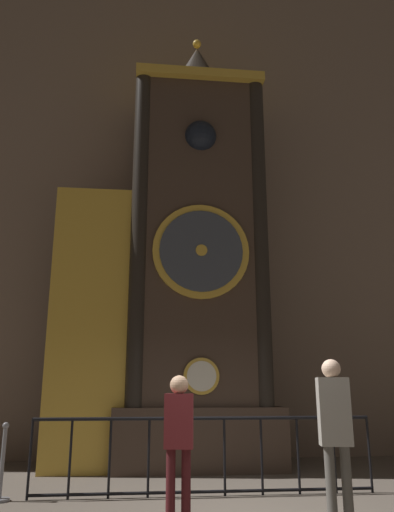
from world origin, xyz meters
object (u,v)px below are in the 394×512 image
Objects in this scene: visitor_near at (179,430)px; visitor_far at (335,424)px; clock_tower at (175,270)px; stanchion_post at (1,475)px.

visitor_near is 1.81m from visitor_far.
clock_tower is 4.94m from stanchion_post.
clock_tower is 9.35× the size of stanchion_post.
stanchion_post is at bearing 164.88° from visitor_far.
visitor_far is 1.77× the size of stanchion_post.
visitor_far is at bearing -13.35° from visitor_near.
visitor_far is at bearing -25.55° from stanchion_post.
visitor_near reaches higher than stanchion_post.
clock_tower reaches higher than visitor_near.
visitor_far reaches higher than visitor_near.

